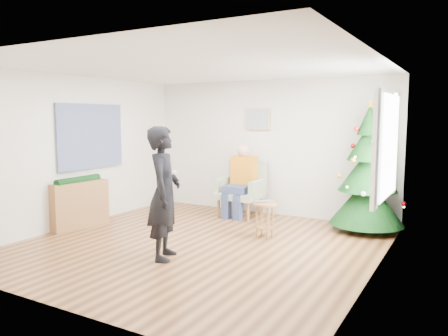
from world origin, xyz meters
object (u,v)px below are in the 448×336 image
Objects in this scene: armchair at (242,195)px; standing_man at (164,193)px; christmas_tree at (368,172)px; console at (79,205)px; stool at (265,220)px.

armchair is 0.59× the size of standing_man.
armchair is (-2.34, -0.02, -0.59)m from christmas_tree.
console is at bearing -132.85° from armchair.
christmas_tree is 3.88× the size of stool.
standing_man is 1.78× the size of console.
christmas_tree is 2.18× the size of console.
standing_man is at bearing -85.24° from armchair.
console is (-3.02, -1.00, 0.11)m from stool.
console is at bearing -152.61° from christmas_tree.
christmas_tree is 1.93m from stool.
armchair is at bearing -18.49° from standing_man.
armchair is at bearing 59.73° from console.
christmas_tree reaches higher than stool.
standing_man is at bearing -115.65° from stool.
stool is at bearing -136.30° from christmas_tree.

